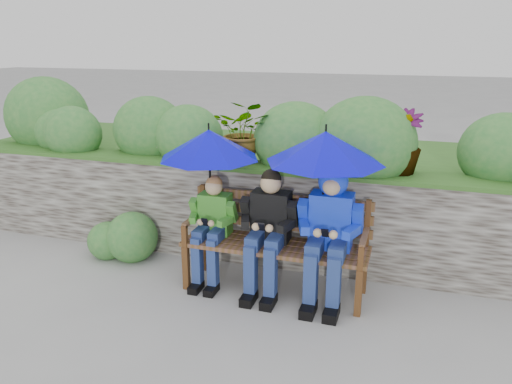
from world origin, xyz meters
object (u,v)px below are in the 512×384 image
(park_bench, at_px, (277,237))
(boy_right, at_px, (329,225))
(boy_left, at_px, (212,224))
(umbrella_left, at_px, (209,144))
(umbrella_right, at_px, (325,147))
(boy_middle, at_px, (268,226))

(park_bench, bearing_deg, boy_right, -8.58)
(park_bench, relative_size, boy_left, 1.63)
(umbrella_left, height_order, umbrella_right, umbrella_right)
(boy_middle, relative_size, umbrella_left, 1.23)
(boy_middle, distance_m, boy_right, 0.56)
(umbrella_left, bearing_deg, boy_middle, -6.36)
(park_bench, height_order, boy_middle, boy_middle)
(boy_right, bearing_deg, park_bench, 171.42)
(boy_middle, height_order, umbrella_left, umbrella_left)
(boy_middle, distance_m, umbrella_left, 0.92)
(park_bench, distance_m, boy_middle, 0.16)
(boy_left, xyz_separation_m, boy_middle, (0.55, -0.01, 0.04))
(umbrella_left, distance_m, umbrella_right, 1.06)
(boy_right, bearing_deg, boy_left, 179.86)
(boy_right, xyz_separation_m, umbrella_right, (-0.07, 0.05, 0.68))
(boy_middle, xyz_separation_m, umbrella_left, (-0.58, 0.06, 0.70))
(boy_right, relative_size, umbrella_left, 1.29)
(boy_right, height_order, umbrella_right, umbrella_right)
(park_bench, relative_size, umbrella_left, 1.83)
(park_bench, bearing_deg, boy_left, -173.41)
(park_bench, xyz_separation_m, umbrella_right, (0.42, -0.02, 0.87))
(park_bench, height_order, boy_left, boy_left)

